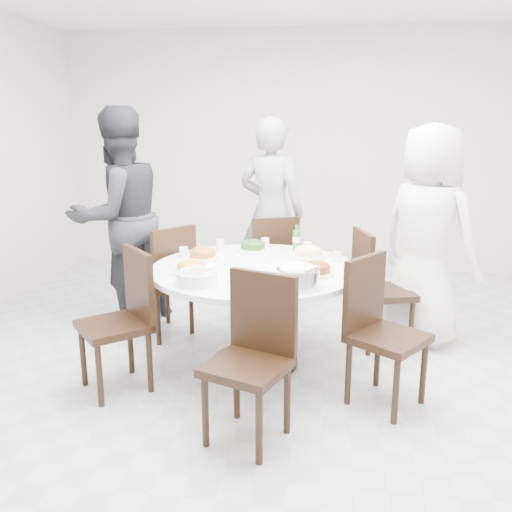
# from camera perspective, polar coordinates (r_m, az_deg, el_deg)

# --- Properties ---
(floor) EXTENTS (6.00, 6.00, 0.01)m
(floor) POSITION_cam_1_polar(r_m,az_deg,el_deg) (3.96, 4.57, -12.63)
(floor) COLOR #B9B8BD
(floor) RESTS_ON ground
(wall_back) EXTENTS (6.00, 0.01, 2.80)m
(wall_back) POSITION_cam_1_polar(r_m,az_deg,el_deg) (6.54, 6.24, 10.76)
(wall_back) COLOR silver
(wall_back) RESTS_ON ground
(wall_front) EXTENTS (6.00, 0.01, 2.80)m
(wall_front) POSITION_cam_1_polar(r_m,az_deg,el_deg) (0.67, -7.64, -20.79)
(wall_front) COLOR silver
(wall_front) RESTS_ON ground
(dining_table) EXTENTS (1.50, 1.50, 0.75)m
(dining_table) POSITION_cam_1_polar(r_m,az_deg,el_deg) (4.01, -0.09, -6.35)
(dining_table) COLOR white
(dining_table) RESTS_ON floor
(chair_ne) EXTENTS (0.52, 0.52, 0.95)m
(chair_ne) POSITION_cam_1_polar(r_m,az_deg,el_deg) (4.41, 13.33, -3.44)
(chair_ne) COLOR black
(chair_ne) RESTS_ON floor
(chair_n) EXTENTS (0.55, 0.55, 0.95)m
(chair_n) POSITION_cam_1_polar(r_m,az_deg,el_deg) (5.01, 1.44, -0.93)
(chair_n) COLOR black
(chair_n) RESTS_ON floor
(chair_nw) EXTENTS (0.59, 0.59, 0.95)m
(chair_nw) POSITION_cam_1_polar(r_m,az_deg,el_deg) (4.60, -9.89, -2.54)
(chair_nw) COLOR black
(chair_nw) RESTS_ON floor
(chair_sw) EXTENTS (0.59, 0.59, 0.95)m
(chair_sw) POSITION_cam_1_polar(r_m,az_deg,el_deg) (3.73, -14.77, -6.82)
(chair_sw) COLOR black
(chair_sw) RESTS_ON floor
(chair_s) EXTENTS (0.54, 0.54, 0.95)m
(chair_s) POSITION_cam_1_polar(r_m,az_deg,el_deg) (3.05, -0.97, -11.17)
(chair_s) COLOR black
(chair_s) RESTS_ON floor
(chair_se) EXTENTS (0.59, 0.59, 0.95)m
(chair_se) POSITION_cam_1_polar(r_m,az_deg,el_deg) (3.52, 13.76, -8.03)
(chair_se) COLOR black
(chair_se) RESTS_ON floor
(diner_right) EXTENTS (1.01, 1.00, 1.76)m
(diner_right) POSITION_cam_1_polar(r_m,az_deg,el_deg) (4.53, 17.60, 2.04)
(diner_right) COLOR white
(diner_right) RESTS_ON floor
(diner_middle) EXTENTS (0.77, 0.63, 1.81)m
(diner_middle) POSITION_cam_1_polar(r_m,az_deg,el_deg) (5.27, 1.63, 4.63)
(diner_middle) COLOR black
(diner_middle) RESTS_ON floor
(diner_left) EXTENTS (1.14, 1.17, 1.89)m
(diner_left) POSITION_cam_1_polar(r_m,az_deg,el_deg) (4.91, -14.23, 3.96)
(diner_left) COLOR #222227
(diner_left) RESTS_ON floor
(dish_greens) EXTENTS (0.25, 0.25, 0.07)m
(dish_greens) POSITION_cam_1_polar(r_m,az_deg,el_deg) (4.36, -0.34, 0.92)
(dish_greens) COLOR white
(dish_greens) RESTS_ON dining_table
(dish_pale) EXTENTS (0.27, 0.27, 0.07)m
(dish_pale) POSITION_cam_1_polar(r_m,az_deg,el_deg) (4.17, 5.51, 0.29)
(dish_pale) COLOR white
(dish_pale) RESTS_ON dining_table
(dish_orange) EXTENTS (0.25, 0.25, 0.07)m
(dish_orange) POSITION_cam_1_polar(r_m,az_deg,el_deg) (4.12, -5.61, 0.10)
(dish_orange) COLOR white
(dish_orange) RESTS_ON dining_table
(dish_redbrown) EXTENTS (0.25, 0.25, 0.06)m
(dish_redbrown) POSITION_cam_1_polar(r_m,az_deg,el_deg) (3.71, 6.31, -1.54)
(dish_redbrown) COLOR white
(dish_redbrown) RESTS_ON dining_table
(dish_tofu) EXTENTS (0.25, 0.25, 0.06)m
(dish_tofu) POSITION_cam_1_polar(r_m,az_deg,el_deg) (3.74, -6.86, -1.42)
(dish_tofu) COLOR white
(dish_tofu) RESTS_ON dining_table
(rice_bowl) EXTENTS (0.28, 0.28, 0.12)m
(rice_bowl) POSITION_cam_1_polar(r_m,az_deg,el_deg) (3.43, 4.41, -2.36)
(rice_bowl) COLOR silver
(rice_bowl) RESTS_ON dining_table
(soup_bowl) EXTENTS (0.27, 0.27, 0.08)m
(soup_bowl) POSITION_cam_1_polar(r_m,az_deg,el_deg) (3.52, -6.27, -2.29)
(soup_bowl) COLOR white
(soup_bowl) RESTS_ON dining_table
(beverage_bottle) EXTENTS (0.06, 0.06, 0.21)m
(beverage_bottle) POSITION_cam_1_polar(r_m,az_deg,el_deg) (4.39, 4.30, 1.94)
(beverage_bottle) COLOR #296731
(beverage_bottle) RESTS_ON dining_table
(tea_cups) EXTENTS (0.07, 0.07, 0.08)m
(tea_cups) POSITION_cam_1_polar(r_m,az_deg,el_deg) (4.49, 0.75, 1.42)
(tea_cups) COLOR white
(tea_cups) RESTS_ON dining_table
(chopsticks) EXTENTS (0.24, 0.04, 0.01)m
(chopsticks) POSITION_cam_1_polar(r_m,az_deg,el_deg) (4.51, 0.51, 1.04)
(chopsticks) COLOR tan
(chopsticks) RESTS_ON dining_table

